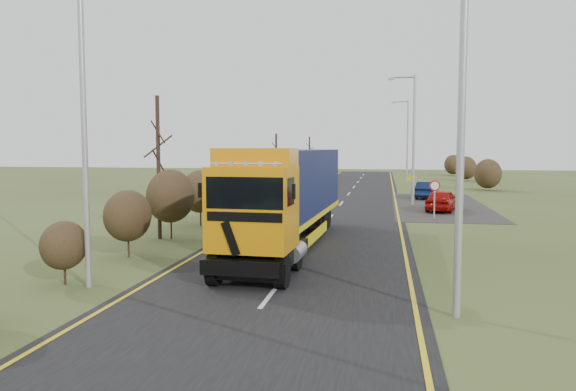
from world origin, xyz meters
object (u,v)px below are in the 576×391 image
(streetlight_near, at_px, (456,74))
(speed_sign, at_px, (435,192))
(lorry, at_px, (287,191))
(car_red_hatchback, at_px, (442,200))
(car_blue_sedan, at_px, (427,190))

(streetlight_near, distance_m, speed_sign, 18.53)
(lorry, height_order, speed_sign, lorry)
(car_red_hatchback, bearing_deg, streetlight_near, 99.75)
(lorry, height_order, car_red_hatchback, lorry)
(car_blue_sedan, relative_size, streetlight_near, 0.39)
(car_red_hatchback, distance_m, streetlight_near, 22.44)
(streetlight_near, relative_size, speed_sign, 4.76)
(speed_sign, bearing_deg, car_blue_sedan, 87.76)
(lorry, bearing_deg, car_blue_sedan, 75.54)
(car_red_hatchback, relative_size, car_blue_sedan, 1.01)
(streetlight_near, bearing_deg, speed_sign, 86.39)
(car_red_hatchback, distance_m, car_blue_sedan, 8.40)
(speed_sign, bearing_deg, car_red_hatchback, 78.43)
(car_blue_sedan, bearing_deg, streetlight_near, 97.16)
(lorry, relative_size, car_red_hatchback, 3.58)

